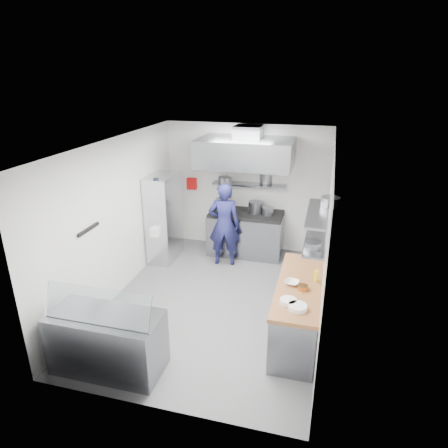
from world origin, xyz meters
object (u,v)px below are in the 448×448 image
(gas_range, at_px, (246,234))
(chef, at_px, (224,224))
(wire_rack, at_px, (164,218))
(display_case, at_px, (107,342))

(gas_range, xyz_separation_m, chef, (-0.33, -0.61, 0.43))
(gas_range, relative_size, wire_rack, 0.86)
(wire_rack, distance_m, display_case, 3.50)
(wire_rack, xyz_separation_m, display_case, (0.59, -3.41, -0.50))
(gas_range, distance_m, chef, 0.82)
(wire_rack, bearing_deg, chef, 3.25)
(wire_rack, relative_size, display_case, 1.23)
(chef, height_order, wire_rack, wire_rack)
(wire_rack, bearing_deg, gas_range, 22.84)
(display_case, bearing_deg, chef, 78.52)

